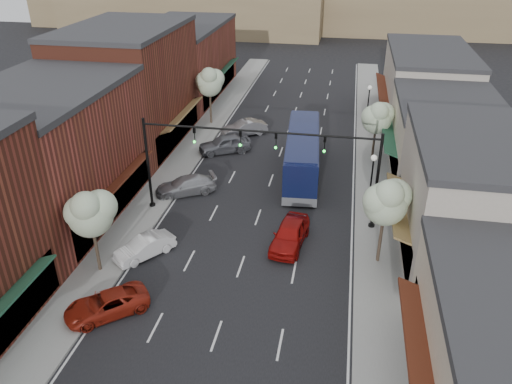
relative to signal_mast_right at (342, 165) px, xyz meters
The scene contains 27 objects.
ground 10.81m from the signal_mast_right, 125.10° to the right, with size 160.00×160.00×0.00m, color black.
sidewalk_left 18.10m from the signal_mast_right, 143.17° to the left, with size 2.80×73.00×0.15m, color gray.
sidewalk_right 11.78m from the signal_mast_right, 75.18° to the left, with size 2.80×73.00×0.15m, color gray.
curb_left 17.04m from the signal_mast_right, 140.24° to the left, with size 0.25×73.00×0.17m, color gray.
curb_right 11.53m from the signal_mast_right, 82.52° to the left, with size 0.25×73.00×0.17m, color gray.
bldg_left_midnear 19.95m from the signal_mast_right, behind, with size 10.14×14.10×9.40m.
bldg_left_midfar 23.22m from the signal_mast_right, 148.85° to the left, with size 10.14×14.10×10.90m.
bldg_left_far 34.32m from the signal_mast_right, 125.32° to the left, with size 10.14×18.10×8.40m.
bldg_right_midnear 8.37m from the signal_mast_right, 13.86° to the right, with size 9.14×12.10×7.90m.
bldg_right_midfar 12.94m from the signal_mast_right, 51.07° to the left, with size 9.14×12.10×6.40m.
bldg_right_far 25.35m from the signal_mast_right, 71.37° to the left, with size 9.14×16.10×7.40m.
hill_near 76.41m from the signal_mast_right, 113.63° to the left, with size 50.00×20.00×8.00m, color #7A6647.
signal_mast_right is the anchor object (origin of this frame).
signal_mast_left 11.24m from the signal_mast_right, behind, with size 8.22×0.46×7.00m.
tree_right_near 4.89m from the signal_mast_right, 56.09° to the right, with size 2.85×2.65×5.95m.
tree_right_far 12.27m from the signal_mast_right, 77.15° to the left, with size 2.85×2.65×5.43m.
tree_left_near 16.05m from the signal_mast_right, 149.86° to the right, with size 2.85×2.65×5.69m.
tree_left_far 22.68m from the signal_mast_right, 127.71° to the left, with size 2.85×2.65×6.13m.
lamp_post_near 3.69m from the signal_mast_right, 48.95° to the left, with size 0.44×0.44×4.44m.
lamp_post_far 20.19m from the signal_mast_right, 83.78° to the left, with size 0.44×0.44×4.44m.
coach_bus 8.77m from the signal_mast_right, 113.08° to the left, with size 3.44×12.08×3.65m.
red_hatchback 5.71m from the signal_mast_right, 133.98° to the right, with size 1.93×4.79×1.63m, color #940D0A.
parked_car_a 16.91m from the signal_mast_right, 136.00° to the right, with size 2.06×4.46×1.24m, color maroon.
parked_car_b 13.83m from the signal_mast_right, 153.18° to the right, with size 1.38×3.95×1.30m, color silver.
parked_car_c 12.72m from the signal_mast_right, 167.68° to the left, with size 1.93×4.74×1.38m, color #9D9DA2.
parked_car_d 15.82m from the signal_mast_right, 134.34° to the left, with size 1.93×4.79×1.63m, color #5C5D64.
parked_car_e 18.74m from the signal_mast_right, 122.39° to the left, with size 1.59×4.57×1.50m, color #939297.
Camera 1 is at (5.46, -22.37, 18.56)m, focal length 35.00 mm.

